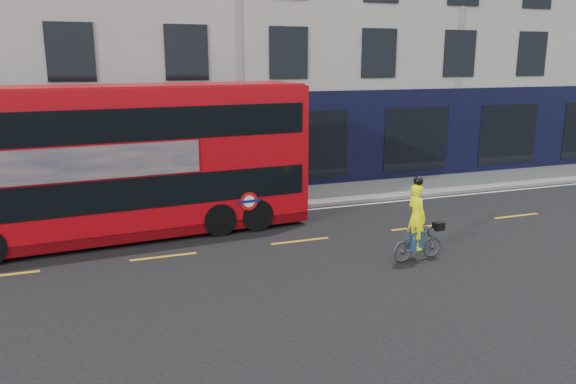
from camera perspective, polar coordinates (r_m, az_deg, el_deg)
ground at (r=15.38m, az=3.27°, el=-6.64°), size 120.00×120.00×0.00m
pavement at (r=21.23m, az=-3.66°, el=-0.85°), size 60.00×3.00×0.12m
kerb at (r=19.84m, az=-2.43°, el=-1.83°), size 60.00×0.12×0.13m
building_terrace at (r=26.93m, az=-7.99°, el=17.97°), size 50.00×10.07×15.00m
road_edge_line at (r=19.58m, az=-2.16°, el=-2.22°), size 58.00×0.10×0.01m
lane_dashes at (r=16.69m, az=1.23°, el=-4.99°), size 58.00×0.12×0.01m
bus at (r=17.34m, az=-16.54°, el=3.06°), size 11.39×3.38×4.53m
cyclist at (r=15.30m, az=13.01°, el=-3.93°), size 1.59×0.67×2.30m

